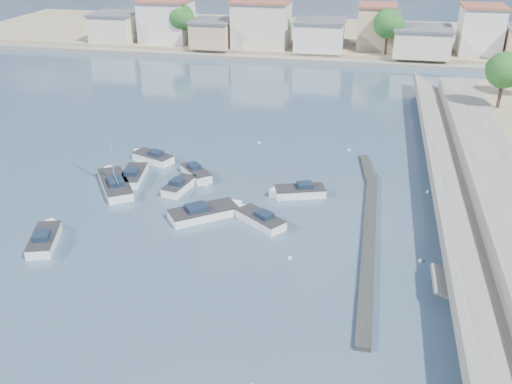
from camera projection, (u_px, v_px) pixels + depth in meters
The scene contains 16 objects.
ground at pixel (320, 119), 73.37m from camera, with size 400.00×400.00×0.00m, color #2E485D.
breakwater at pixel (369, 224), 47.98m from camera, with size 2.00×31.02×0.35m.
far_shore_land at pixel (346, 38), 118.88m from camera, with size 160.00×40.00×1.40m, color gray.
far_shore_quay at pixel (338, 62), 100.51m from camera, with size 160.00×2.50×0.80m, color slate.
far_town at pixel (403, 32), 101.80m from camera, with size 113.01×12.80×8.35m.
shore_trees at pixel (390, 33), 93.91m from camera, with size 74.56×38.32×7.92m.
motorboat_a at pixel (45, 238), 45.49m from camera, with size 3.28×5.38×1.48m.
motorboat_b at pixel (180, 185), 54.43m from camera, with size 2.40×4.68×1.48m.
motorboat_c at pixel (258, 219), 48.43m from camera, with size 4.78×4.23×1.48m.
motorboat_d at pixel (297, 192), 53.14m from camera, with size 5.26×3.28×1.48m.
motorboat_e at pixel (134, 175), 56.66m from camera, with size 2.75×5.63×1.48m.
motorboat_f at pixel (151, 157), 60.74m from camera, with size 5.03×3.40×1.48m.
motorboat_g at pixel (197, 174), 56.74m from camera, with size 3.98×4.22×1.48m.
motorboat_h at pixel (207, 212), 49.47m from camera, with size 6.07×5.39×1.48m.
sailboat at pixel (115, 183), 54.83m from camera, with size 5.76×7.02×9.00m.
mooring_buoys at pixel (335, 212), 50.20m from camera, with size 18.58×37.47×0.35m.
Camera 1 is at (6.10, -30.34, 23.58)m, focal length 40.00 mm.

